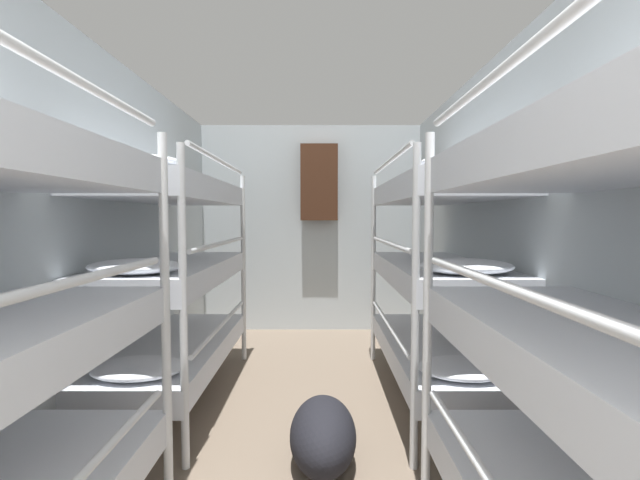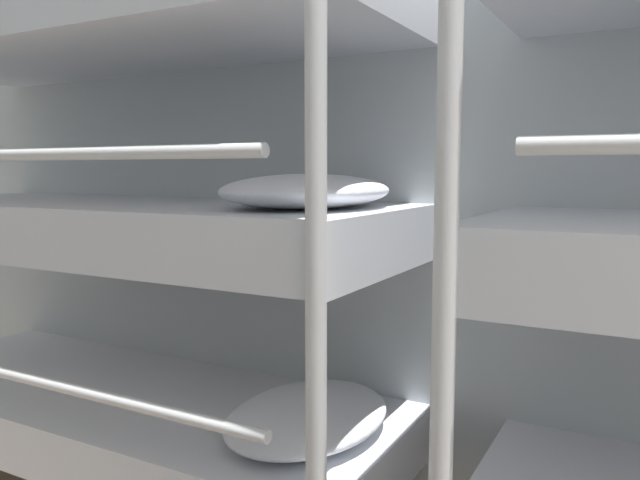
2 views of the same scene
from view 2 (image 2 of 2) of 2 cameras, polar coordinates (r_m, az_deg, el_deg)
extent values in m
cube|color=silver|center=(1.94, 6.60, 9.34)|extent=(0.06, 5.70, 2.50)
cylinder|color=silver|center=(1.15, 11.29, -6.76)|extent=(0.04, 0.04, 1.78)
cylinder|color=silver|center=(1.25, -0.36, -5.55)|extent=(0.04, 0.04, 1.78)
cube|color=silver|center=(2.21, -17.38, -14.83)|extent=(0.69, 1.86, 0.16)
ellipsoid|color=white|center=(1.77, -1.11, -15.74)|extent=(0.55, 0.40, 0.09)
cylinder|color=silver|center=(1.93, -25.15, -11.37)|extent=(0.03, 1.58, 0.03)
cube|color=silver|center=(2.08, -17.95, 1.12)|extent=(0.69, 1.86, 0.16)
ellipsoid|color=white|center=(1.64, -1.15, 4.51)|extent=(0.55, 0.40, 0.09)
cylinder|color=silver|center=(1.85, -26.07, 7.03)|extent=(0.03, 1.58, 0.03)
cube|color=silver|center=(2.11, -18.56, 17.88)|extent=(0.69, 1.86, 0.16)
camera|label=1|loc=(1.80, 101.38, 6.13)|focal=24.00mm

